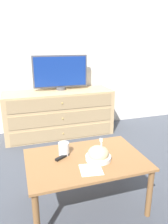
{
  "coord_description": "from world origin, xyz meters",
  "views": [
    {
      "loc": [
        -0.6,
        -3.27,
        1.31
      ],
      "look_at": [
        0.0,
        -1.39,
        0.68
      ],
      "focal_mm": 35.0,
      "sensor_mm": 36.0,
      "label": 1
    }
  ],
  "objects": [
    {
      "name": "wall_back",
      "position": [
        0.0,
        0.03,
        1.3
      ],
      "size": [
        12.0,
        0.05,
        2.6
      ],
      "color": "white",
      "rests_on": "ground_plane"
    },
    {
      "name": "napkin",
      "position": [
        -0.13,
        -1.98,
        0.44
      ],
      "size": [
        0.18,
        0.18,
        0.0
      ],
      "color": "white",
      "rests_on": "coffee_table"
    },
    {
      "name": "coffee_table",
      "position": [
        -0.12,
        -1.81,
        0.38
      ],
      "size": [
        0.93,
        0.62,
        0.43
      ],
      "color": "#9E6B3D",
      "rests_on": "ground_plane"
    },
    {
      "name": "ground_plane",
      "position": [
        0.0,
        0.0,
        0.0
      ],
      "size": [
        12.0,
        12.0,
        0.0
      ],
      "primitive_type": "plane",
      "color": "#474C56"
    },
    {
      "name": "remote_control",
      "position": [
        -0.29,
        -1.75,
        0.44
      ],
      "size": [
        0.13,
        0.09,
        0.02
      ],
      "color": "black",
      "rests_on": "coffee_table"
    },
    {
      "name": "dresser",
      "position": [
        -0.03,
        -0.28,
        0.33
      ],
      "size": [
        1.53,
        0.52,
        0.65
      ],
      "color": "tan",
      "rests_on": "ground_plane"
    },
    {
      "name": "drink_cup",
      "position": [
        -0.27,
        -1.7,
        0.48
      ],
      "size": [
        0.09,
        0.09,
        0.11
      ],
      "color": "beige",
      "rests_on": "coffee_table"
    },
    {
      "name": "takeout_bowl",
      "position": [
        -0.03,
        -1.85,
        0.48
      ],
      "size": [
        0.2,
        0.2,
        0.2
      ],
      "color": "silver",
      "rests_on": "coffee_table"
    },
    {
      "name": "tv",
      "position": [
        0.03,
        -0.18,
        0.91
      ],
      "size": [
        0.78,
        0.13,
        0.49
      ],
      "color": "#515156",
      "rests_on": "dresser"
    }
  ]
}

